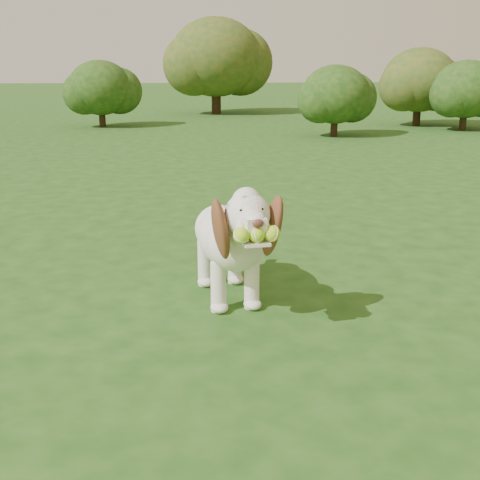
{
  "coord_description": "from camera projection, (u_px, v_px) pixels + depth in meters",
  "views": [
    {
      "loc": [
        -0.1,
        -3.88,
        1.37
      ],
      "look_at": [
        0.15,
        -0.78,
        0.45
      ],
      "focal_mm": 45.0,
      "sensor_mm": 36.0,
      "label": 1
    }
  ],
  "objects": [
    {
      "name": "ground",
      "position": [
        210.0,
        272.0,
        4.11
      ],
      "size": [
        80.0,
        80.0,
        0.0
      ],
      "primitive_type": "plane",
      "color": "#1C4413",
      "rests_on": "ground"
    },
    {
      "name": "shrub_i",
      "position": [
        216.0,
        57.0,
        16.31
      ],
      "size": [
        2.48,
        2.48,
        2.57
      ],
      "color": "#382314",
      "rests_on": "ground"
    },
    {
      "name": "dog",
      "position": [
        230.0,
        236.0,
        3.48
      ],
      "size": [
        0.51,
        1.18,
        0.77
      ],
      "rotation": [
        0.0,
        0.0,
        0.16
      ],
      "color": "white",
      "rests_on": "ground"
    },
    {
      "name": "shrub_b",
      "position": [
        100.0,
        88.0,
        13.09
      ],
      "size": [
        1.38,
        1.38,
        1.43
      ],
      "color": "#382314",
      "rests_on": "ground"
    },
    {
      "name": "shrub_f",
      "position": [
        420.0,
        80.0,
        13.32
      ],
      "size": [
        1.64,
        1.64,
        1.7
      ],
      "color": "#382314",
      "rests_on": "ground"
    },
    {
      "name": "shrub_d",
      "position": [
        466.0,
        89.0,
        12.41
      ],
      "size": [
        1.38,
        1.38,
        1.43
      ],
      "color": "#382314",
      "rests_on": "ground"
    },
    {
      "name": "shrub_c",
      "position": [
        335.0,
        94.0,
        11.42
      ],
      "size": [
        1.3,
        1.3,
        1.34
      ],
      "color": "#382314",
      "rests_on": "ground"
    }
  ]
}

